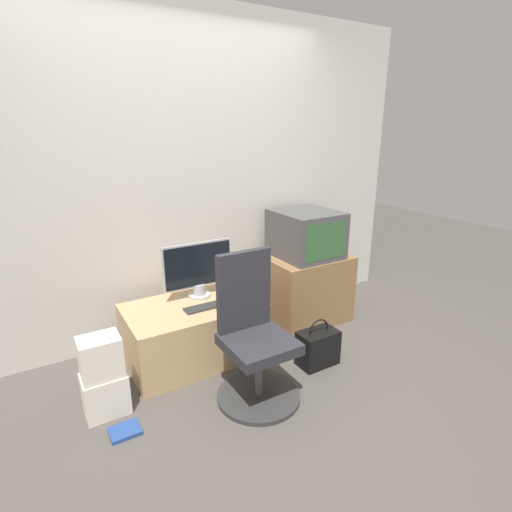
{
  "coord_description": "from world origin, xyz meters",
  "views": [
    {
      "loc": [
        -1.13,
        -1.72,
        1.7
      ],
      "look_at": [
        0.47,
        0.94,
        0.69
      ],
      "focal_mm": 28.0,
      "sensor_mm": 36.0,
      "label": 1
    }
  ],
  "objects_px": {
    "keyboard": "(209,306)",
    "crt_tv": "(306,234)",
    "main_monitor": "(198,269)",
    "handbag": "(318,347)",
    "mouse": "(239,298)",
    "office_chair": "(254,343)",
    "cardboard_box_lower": "(106,393)",
    "book": "(125,431)"
  },
  "relations": [
    {
      "from": "handbag",
      "to": "crt_tv",
      "type": "bearing_deg",
      "value": 60.73
    },
    {
      "from": "keyboard",
      "to": "book",
      "type": "relative_size",
      "value": 2.19
    },
    {
      "from": "crt_tv",
      "to": "handbag",
      "type": "distance_m",
      "value": 1.01
    },
    {
      "from": "book",
      "to": "main_monitor",
      "type": "bearing_deg",
      "value": 40.6
    },
    {
      "from": "keyboard",
      "to": "handbag",
      "type": "relative_size",
      "value": 1.02
    },
    {
      "from": "crt_tv",
      "to": "office_chair",
      "type": "height_order",
      "value": "crt_tv"
    },
    {
      "from": "book",
      "to": "cardboard_box_lower",
      "type": "bearing_deg",
      "value": 100.83
    },
    {
      "from": "main_monitor",
      "to": "cardboard_box_lower",
      "type": "height_order",
      "value": "main_monitor"
    },
    {
      "from": "office_chair",
      "to": "book",
      "type": "distance_m",
      "value": 0.91
    },
    {
      "from": "main_monitor",
      "to": "book",
      "type": "xyz_separation_m",
      "value": [
        -0.78,
        -0.66,
        -0.65
      ]
    },
    {
      "from": "office_chair",
      "to": "book",
      "type": "height_order",
      "value": "office_chair"
    },
    {
      "from": "crt_tv",
      "to": "office_chair",
      "type": "distance_m",
      "value": 1.27
    },
    {
      "from": "main_monitor",
      "to": "book",
      "type": "bearing_deg",
      "value": -139.4
    },
    {
      "from": "book",
      "to": "handbag",
      "type": "bearing_deg",
      "value": -0.68
    },
    {
      "from": "main_monitor",
      "to": "office_chair",
      "type": "height_order",
      "value": "office_chair"
    },
    {
      "from": "mouse",
      "to": "keyboard",
      "type": "bearing_deg",
      "value": 178.73
    },
    {
      "from": "mouse",
      "to": "handbag",
      "type": "height_order",
      "value": "mouse"
    },
    {
      "from": "keyboard",
      "to": "crt_tv",
      "type": "xyz_separation_m",
      "value": [
        1.03,
        0.2,
        0.36
      ]
    },
    {
      "from": "cardboard_box_lower",
      "to": "office_chair",
      "type": "bearing_deg",
      "value": -19.9
    },
    {
      "from": "main_monitor",
      "to": "keyboard",
      "type": "distance_m",
      "value": 0.31
    },
    {
      "from": "office_chair",
      "to": "cardboard_box_lower",
      "type": "bearing_deg",
      "value": 160.1
    },
    {
      "from": "keyboard",
      "to": "handbag",
      "type": "height_order",
      "value": "keyboard"
    },
    {
      "from": "keyboard",
      "to": "book",
      "type": "bearing_deg",
      "value": -149.45
    },
    {
      "from": "handbag",
      "to": "keyboard",
      "type": "bearing_deg",
      "value": 144.56
    },
    {
      "from": "keyboard",
      "to": "crt_tv",
      "type": "relative_size",
      "value": 0.68
    },
    {
      "from": "main_monitor",
      "to": "mouse",
      "type": "distance_m",
      "value": 0.38
    },
    {
      "from": "office_chair",
      "to": "main_monitor",
      "type": "bearing_deg",
      "value": 94.44
    },
    {
      "from": "mouse",
      "to": "handbag",
      "type": "xyz_separation_m",
      "value": [
        0.41,
        -0.46,
        -0.31
      ]
    },
    {
      "from": "cardboard_box_lower",
      "to": "crt_tv",
      "type": "bearing_deg",
      "value": 12.33
    },
    {
      "from": "mouse",
      "to": "handbag",
      "type": "bearing_deg",
      "value": -48.24
    },
    {
      "from": "main_monitor",
      "to": "mouse",
      "type": "bearing_deg",
      "value": -43.76
    },
    {
      "from": "mouse",
      "to": "handbag",
      "type": "relative_size",
      "value": 0.17
    },
    {
      "from": "crt_tv",
      "to": "handbag",
      "type": "height_order",
      "value": "crt_tv"
    },
    {
      "from": "main_monitor",
      "to": "mouse",
      "type": "xyz_separation_m",
      "value": [
        0.23,
        -0.22,
        -0.21
      ]
    },
    {
      "from": "keyboard",
      "to": "office_chair",
      "type": "height_order",
      "value": "office_chair"
    },
    {
      "from": "main_monitor",
      "to": "crt_tv",
      "type": "relative_size",
      "value": 1.01
    },
    {
      "from": "cardboard_box_lower",
      "to": "handbag",
      "type": "relative_size",
      "value": 0.71
    },
    {
      "from": "main_monitor",
      "to": "office_chair",
      "type": "xyz_separation_m",
      "value": [
        0.06,
        -0.74,
        -0.29
      ]
    },
    {
      "from": "main_monitor",
      "to": "keyboard",
      "type": "relative_size",
      "value": 1.48
    },
    {
      "from": "main_monitor",
      "to": "mouse",
      "type": "relative_size",
      "value": 9.01
    },
    {
      "from": "main_monitor",
      "to": "handbag",
      "type": "distance_m",
      "value": 1.08
    },
    {
      "from": "cardboard_box_lower",
      "to": "keyboard",
      "type": "bearing_deg",
      "value": 14.24
    }
  ]
}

